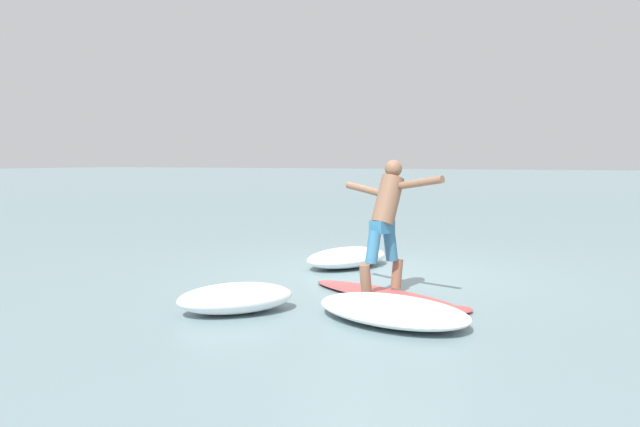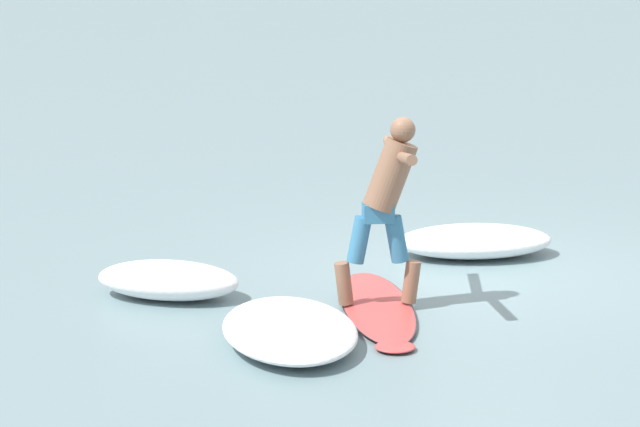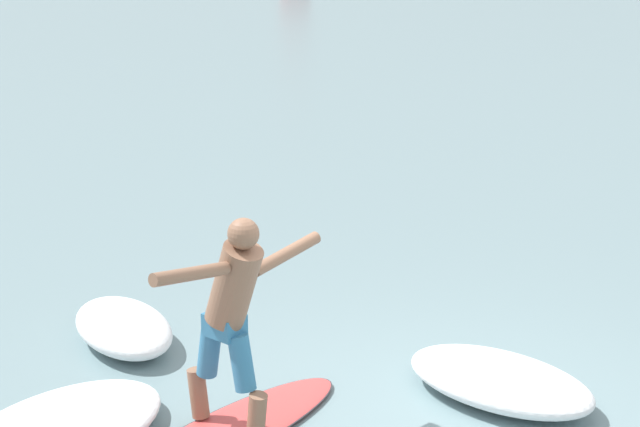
# 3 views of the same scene
# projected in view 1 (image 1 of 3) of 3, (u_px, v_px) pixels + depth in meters

# --- Properties ---
(ground_plane) EXTENTS (200.00, 200.00, 0.00)m
(ground_plane) POSITION_uv_depth(u_px,v_px,m) (375.00, 274.00, 9.20)
(ground_plane) COLOR gray
(surfboard) EXTENTS (1.40, 2.40, 0.20)m
(surfboard) POSITION_uv_depth(u_px,v_px,m) (384.00, 294.00, 7.68)
(surfboard) COLOR #D44745
(surfboard) RESTS_ON ground
(surfer) EXTENTS (0.88, 1.47, 1.62)m
(surfer) POSITION_uv_depth(u_px,v_px,m) (386.00, 214.00, 7.68)
(surfer) COLOR #8A6149
(surfer) RESTS_ON surfboard
(wave_foam_at_tail) EXTENTS (1.45, 1.41, 0.32)m
(wave_foam_at_tail) POSITION_uv_depth(u_px,v_px,m) (236.00, 298.00, 6.88)
(wave_foam_at_tail) COLOR white
(wave_foam_at_tail) RESTS_ON ground
(wave_foam_at_nose) EXTENTS (1.74, 1.35, 0.30)m
(wave_foam_at_nose) POSITION_uv_depth(u_px,v_px,m) (347.00, 257.00, 9.78)
(wave_foam_at_nose) COLOR white
(wave_foam_at_nose) RESTS_ON ground
(wave_foam_beside) EXTENTS (1.56, 2.01, 0.23)m
(wave_foam_beside) POSITION_uv_depth(u_px,v_px,m) (392.00, 310.00, 6.51)
(wave_foam_beside) COLOR white
(wave_foam_beside) RESTS_ON ground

